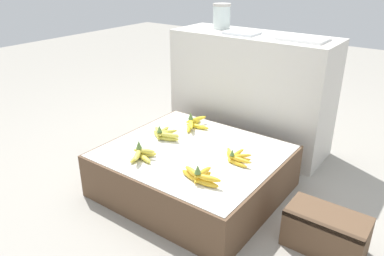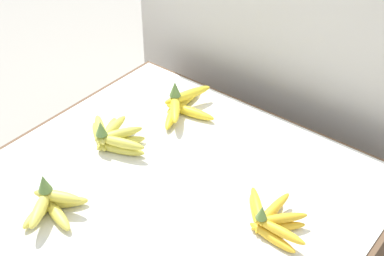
{
  "view_description": "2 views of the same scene",
  "coord_description": "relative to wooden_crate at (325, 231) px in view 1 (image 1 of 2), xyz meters",
  "views": [
    {
      "loc": [
        1.15,
        -1.58,
        1.29
      ],
      "look_at": [
        -0.06,
        0.06,
        0.38
      ],
      "focal_mm": 35.0,
      "sensor_mm": 36.0,
      "label": 1
    },
    {
      "loc": [
        0.67,
        -0.77,
        1.23
      ],
      "look_at": [
        -0.05,
        0.14,
        0.36
      ],
      "focal_mm": 50.0,
      "sensor_mm": 36.0,
      "label": 2
    }
  ],
  "objects": [
    {
      "name": "back_vendor_table",
      "position": [
        -0.87,
        0.81,
        0.32
      ],
      "size": [
        1.16,
        0.42,
        0.84
      ],
      "color": "beige",
      "rests_on": "ground_plane"
    },
    {
      "name": "glass_jar",
      "position": [
        -1.16,
        0.86,
        0.82
      ],
      "size": [
        0.13,
        0.13,
        0.18
      ],
      "color": "silver",
      "rests_on": "back_vendor_table"
    },
    {
      "name": "display_platform",
      "position": [
        -0.82,
        0.04,
        0.03
      ],
      "size": [
        1.0,
        0.89,
        0.27
      ],
      "color": "brown",
      "rests_on": "ground_plane"
    },
    {
      "name": "banana_bunch_front_midleft",
      "position": [
        -0.59,
        -0.22,
        0.2
      ],
      "size": [
        0.25,
        0.13,
        0.11
      ],
      "color": "gold",
      "rests_on": "display_platform"
    },
    {
      "name": "banana_bunch_middle_left",
      "position": [
        -1.06,
        0.06,
        0.2
      ],
      "size": [
        0.23,
        0.15,
        0.1
      ],
      "color": "gold",
      "rests_on": "display_platform"
    },
    {
      "name": "foam_tray_white",
      "position": [
        -0.51,
        0.8,
        0.74
      ],
      "size": [
        0.29,
        0.21,
        0.02
      ],
      "color": "white",
      "rests_on": "back_vendor_table"
    },
    {
      "name": "banana_bunch_middle_midleft",
      "position": [
        -0.55,
        0.07,
        0.2
      ],
      "size": [
        0.2,
        0.14,
        0.08
      ],
      "color": "gold",
      "rests_on": "display_platform"
    },
    {
      "name": "ground_plane",
      "position": [
        -0.82,
        0.04,
        -0.1
      ],
      "size": [
        10.0,
        10.0,
        0.0
      ],
      "primitive_type": "plane",
      "color": "gray"
    },
    {
      "name": "banana_bunch_back_left",
      "position": [
        -1.01,
        0.31,
        0.2
      ],
      "size": [
        0.17,
        0.24,
        0.11
      ],
      "color": "yellow",
      "rests_on": "display_platform"
    },
    {
      "name": "banana_bunch_front_left",
      "position": [
        -0.99,
        -0.22,
        0.2
      ],
      "size": [
        0.15,
        0.18,
        0.1
      ],
      "color": "#DBCC4C",
      "rests_on": "display_platform"
    },
    {
      "name": "wooden_crate",
      "position": [
        0.0,
        0.0,
        0.0
      ],
      "size": [
        0.38,
        0.2,
        0.2
      ],
      "color": "brown",
      "rests_on": "ground_plane"
    },
    {
      "name": "foam_tray_dark",
      "position": [
        -0.93,
        0.75,
        0.74
      ],
      "size": [
        0.22,
        0.16,
        0.02
      ],
      "color": "white",
      "rests_on": "back_vendor_table"
    }
  ]
}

